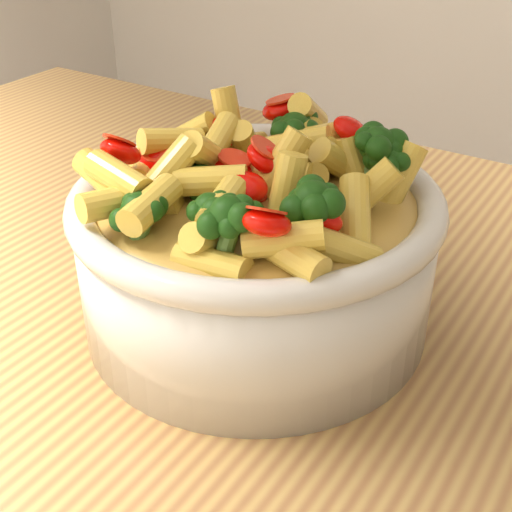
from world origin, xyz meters
The scene contains 3 objects.
table centered at (0.00, 0.00, 0.80)m, with size 1.20×0.80×0.90m.
serving_bowl centered at (0.05, -0.01, 0.96)m, with size 0.27×0.27×0.12m.
pasta_salad centered at (0.05, -0.01, 1.03)m, with size 0.22×0.22×0.05m.
Camera 1 is at (0.30, -0.40, 1.23)m, focal length 50.00 mm.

